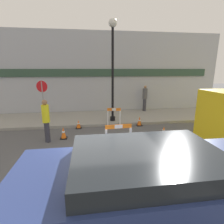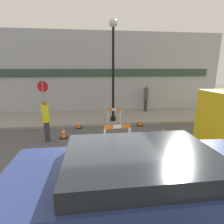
{
  "view_description": "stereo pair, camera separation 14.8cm",
  "coord_description": "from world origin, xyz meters",
  "px_view_note": "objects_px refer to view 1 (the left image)",
  "views": [
    {
      "loc": [
        -0.5,
        -4.51,
        3.04
      ],
      "look_at": [
        0.65,
        3.7,
        1.0
      ],
      "focal_mm": 28.0,
      "sensor_mm": 36.0,
      "label": 1
    },
    {
      "loc": [
        -0.35,
        -4.53,
        3.04
      ],
      "look_at": [
        0.65,
        3.7,
        1.0
      ],
      "focal_mm": 28.0,
      "sensor_mm": 36.0,
      "label": 2
    }
  ],
  "objects_px": {
    "streetlamp_post": "(113,58)",
    "stop_sign": "(43,95)",
    "person_worker": "(46,119)",
    "parked_car_1": "(145,194)",
    "person_pedestrian": "(145,97)"
  },
  "relations": [
    {
      "from": "person_pedestrian",
      "to": "stop_sign",
      "type": "bearing_deg",
      "value": 37.98
    },
    {
      "from": "streetlamp_post",
      "to": "person_pedestrian",
      "type": "height_order",
      "value": "streetlamp_post"
    },
    {
      "from": "stop_sign",
      "to": "parked_car_1",
      "type": "relative_size",
      "value": 0.54
    },
    {
      "from": "streetlamp_post",
      "to": "person_pedestrian",
      "type": "bearing_deg",
      "value": 38.78
    },
    {
      "from": "stop_sign",
      "to": "parked_car_1",
      "type": "xyz_separation_m",
      "value": [
        3.28,
        -7.23,
        -0.68
      ]
    },
    {
      "from": "person_worker",
      "to": "parked_car_1",
      "type": "bearing_deg",
      "value": -69.39
    },
    {
      "from": "person_pedestrian",
      "to": "streetlamp_post",
      "type": "bearing_deg",
      "value": 59.1
    },
    {
      "from": "stop_sign",
      "to": "streetlamp_post",
      "type": "bearing_deg",
      "value": -167.87
    },
    {
      "from": "person_pedestrian",
      "to": "parked_car_1",
      "type": "distance_m",
      "value": 9.74
    },
    {
      "from": "streetlamp_post",
      "to": "person_worker",
      "type": "relative_size",
      "value": 2.95
    },
    {
      "from": "person_pedestrian",
      "to": "parked_car_1",
      "type": "xyz_separation_m",
      "value": [
        -3.05,
        -9.25,
        -0.11
      ]
    },
    {
      "from": "person_pedestrian",
      "to": "parked_car_1",
      "type": "bearing_deg",
      "value": 92.08
    },
    {
      "from": "stop_sign",
      "to": "person_pedestrian",
      "type": "xyz_separation_m",
      "value": [
        6.33,
        2.02,
        -0.58
      ]
    },
    {
      "from": "streetlamp_post",
      "to": "stop_sign",
      "type": "height_order",
      "value": "streetlamp_post"
    },
    {
      "from": "streetlamp_post",
      "to": "person_worker",
      "type": "bearing_deg",
      "value": -143.83
    }
  ]
}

